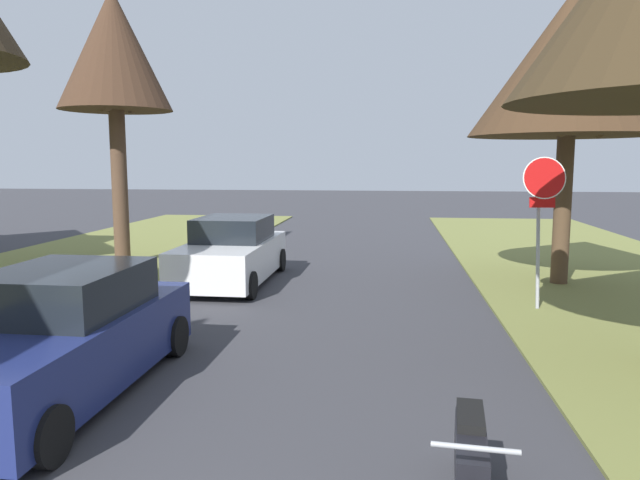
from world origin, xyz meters
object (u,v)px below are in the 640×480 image
stop_sign_far (542,200)px  parked_motorcycle (470,466)px  street_tree_right_mid_b (570,65)px  parked_sedan_navy (60,338)px  street_tree_left_mid_b (114,53)px  parked_sedan_white (232,253)px

stop_sign_far → parked_motorcycle: (-2.22, -7.18, -1.69)m
stop_sign_far → street_tree_right_mid_b: bearing=67.2°
street_tree_right_mid_b → parked_motorcycle: (-3.32, -9.81, -4.59)m
parked_sedan_navy → parked_motorcycle: 5.19m
parked_motorcycle → street_tree_left_mid_b: bearing=126.2°
stop_sign_far → street_tree_right_mid_b: size_ratio=0.44×
stop_sign_far → parked_sedan_white: stop_sign_far is taller
stop_sign_far → parked_motorcycle: size_ratio=1.44×
stop_sign_far → parked_sedan_navy: size_ratio=0.67×
stop_sign_far → street_tree_left_mid_b: street_tree_left_mid_b is taller
street_tree_right_mid_b → stop_sign_far: bearing=-112.8°
stop_sign_far → parked_sedan_navy: stop_sign_far is taller
street_tree_left_mid_b → parked_motorcycle: street_tree_left_mid_b is taller
stop_sign_far → street_tree_left_mid_b: 11.73m
street_tree_right_mid_b → parked_sedan_navy: size_ratio=1.51×
stop_sign_far → parked_sedan_navy: bearing=-144.0°
street_tree_left_mid_b → parked_sedan_white: 6.63m
parked_motorcycle → stop_sign_far: bearing=72.8°
parked_sedan_navy → parked_sedan_white: (0.27, 7.05, 0.00)m
parked_sedan_white → parked_motorcycle: 10.22m
parked_sedan_white → parked_motorcycle: bearing=-64.1°
stop_sign_far → parked_motorcycle: bearing=-107.2°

